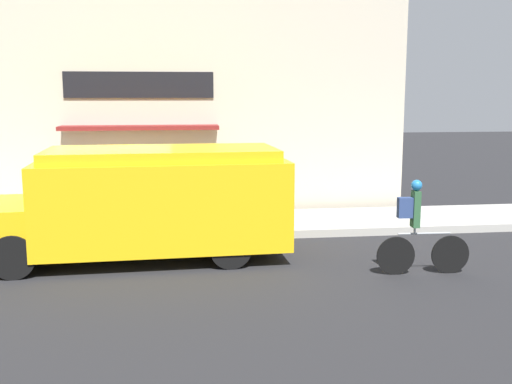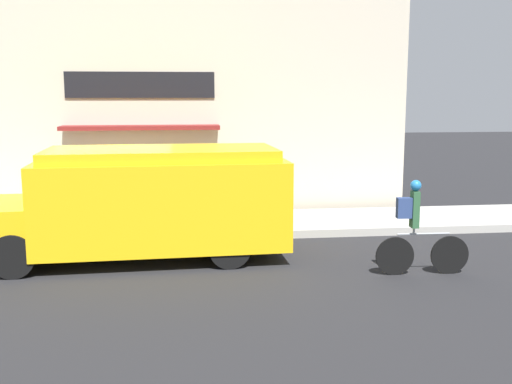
{
  "view_description": "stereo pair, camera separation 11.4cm",
  "coord_description": "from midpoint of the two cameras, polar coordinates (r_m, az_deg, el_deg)",
  "views": [
    {
      "loc": [
        1.42,
        -12.74,
        3.18
      ],
      "look_at": [
        3.05,
        -0.2,
        1.1
      ],
      "focal_mm": 42.0,
      "sensor_mm": 36.0,
      "label": 1
    },
    {
      "loc": [
        1.53,
        -12.76,
        3.18
      ],
      "look_at": [
        3.05,
        -0.2,
        1.1
      ],
      "focal_mm": 42.0,
      "sensor_mm": 36.0,
      "label": 2
    }
  ],
  "objects": [
    {
      "name": "sidewalk",
      "position": [
        14.39,
        -12.63,
        -3.29
      ],
      "size": [
        28.0,
        2.44,
        0.18
      ],
      "color": "#ADAAA3",
      "rests_on": "ground_plane"
    },
    {
      "name": "ground_plane",
      "position": [
        13.22,
        -13.13,
        -4.83
      ],
      "size": [
        70.0,
        70.0,
        0.0
      ],
      "primitive_type": "plane",
      "color": "#232326"
    },
    {
      "name": "cyclist",
      "position": [
        10.95,
        15.37,
        -3.58
      ],
      "size": [
        1.69,
        0.21,
        1.7
      ],
      "rotation": [
        0.0,
        0.0,
        -0.04
      ],
      "color": "black",
      "rests_on": "ground_plane"
    },
    {
      "name": "storefront",
      "position": [
        15.65,
        -12.38,
        8.19
      ],
      "size": [
        14.87,
        0.88,
        5.86
      ],
      "color": "beige",
      "rests_on": "ground_plane"
    },
    {
      "name": "school_bus",
      "position": [
        11.72,
        -10.5,
        -0.96
      ],
      "size": [
        6.22,
        2.68,
        2.15
      ],
      "rotation": [
        0.0,
        0.0,
        0.04
      ],
      "color": "yellow",
      "rests_on": "ground_plane"
    }
  ]
}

